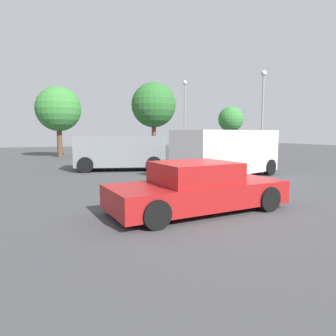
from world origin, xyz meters
TOP-DOWN VIEW (x-y plane):
  - ground_plane at (0.00, 0.00)m, footprint 80.00×80.00m
  - sedan_foreground at (-0.32, -0.17)m, footprint 4.73×2.29m
  - dog at (2.09, 2.20)m, footprint 0.53×0.47m
  - van_white at (3.77, 4.69)m, footprint 5.58×3.47m
  - suv_dark at (-0.06, 9.06)m, footprint 4.99×3.12m
  - light_post_mid at (12.17, 12.58)m, footprint 0.44×0.44m
  - light_post_far at (9.83, 21.84)m, footprint 0.44×0.44m
  - tree_back_left at (15.53, 21.90)m, footprint 2.78×2.78m
  - tree_back_center at (-2.58, 19.94)m, footprint 3.66×3.66m
  - tree_back_right at (5.97, 20.56)m, footprint 4.21×4.21m

SIDE VIEW (x-z plane):
  - ground_plane at x=0.00m, z-range 0.00..0.00m
  - dog at x=2.09m, z-range 0.05..0.47m
  - sedan_foreground at x=-0.32m, z-range -0.05..1.22m
  - suv_dark at x=-0.06m, z-range 0.09..1.92m
  - van_white at x=3.77m, z-range 0.09..2.21m
  - tree_back_left at x=15.53m, z-range 1.02..5.93m
  - tree_back_center at x=-2.58m, z-range 1.04..6.84m
  - light_post_mid at x=12.17m, z-range 1.18..7.98m
  - tree_back_right at x=5.97m, z-range 1.24..7.96m
  - light_post_far at x=9.83m, z-range 1.21..8.54m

